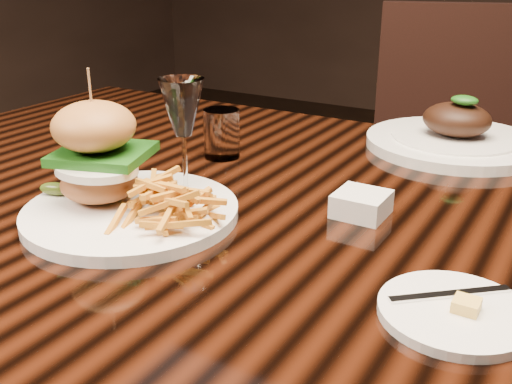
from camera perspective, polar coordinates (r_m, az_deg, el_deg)
The scene contains 8 objects.
dining_table at distance 0.84m, azimuth 5.47°, elevation -6.35°, with size 1.60×0.90×0.75m.
burger_plate at distance 0.78m, azimuth -12.61°, elevation 0.94°, with size 0.27×0.27×0.19m.
side_saucer at distance 0.60m, azimuth 18.40°, elevation -10.76°, with size 0.14×0.14×0.02m.
ramekin at distance 0.78m, azimuth 10.00°, elevation -1.13°, with size 0.07×0.07×0.03m, color white.
wine_glass at distance 0.80m, azimuth -7.01°, elevation 7.56°, with size 0.06×0.06×0.17m.
water_tumbler at distance 0.99m, azimuth -3.28°, elevation 5.58°, with size 0.06×0.06×0.08m, color white.
far_dish at distance 1.10m, azimuth 18.39°, elevation 4.92°, with size 0.30×0.30×0.10m.
chair_far at distance 1.67m, azimuth 18.64°, elevation 2.15°, with size 0.58×0.58×0.95m.
Camera 1 is at (0.31, -0.67, 1.06)m, focal length 42.00 mm.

